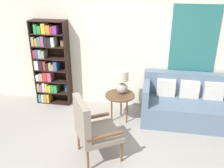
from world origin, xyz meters
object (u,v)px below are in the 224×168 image
at_px(couch, 189,104).
at_px(side_table, 120,97).
at_px(bookshelf, 49,62).
at_px(armchair, 91,126).
at_px(table_lamp, 122,82).

distance_m(couch, side_table, 1.35).
bearing_deg(bookshelf, side_table, -17.24).
height_order(armchair, couch, armchair).
relative_size(armchair, couch, 0.57).
height_order(armchair, table_lamp, armchair).
bearing_deg(armchair, side_table, 77.09).
bearing_deg(bookshelf, table_lamp, -14.37).
bearing_deg(couch, side_table, -169.80).
bearing_deg(table_lamp, armchair, -103.07).
xyz_separation_m(armchair, couch, (1.59, 1.42, -0.23)).
height_order(couch, side_table, couch).
height_order(armchair, side_table, armchair).
height_order(couch, table_lamp, table_lamp).
relative_size(armchair, side_table, 1.78).
xyz_separation_m(bookshelf, side_table, (1.62, -0.50, -0.44)).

